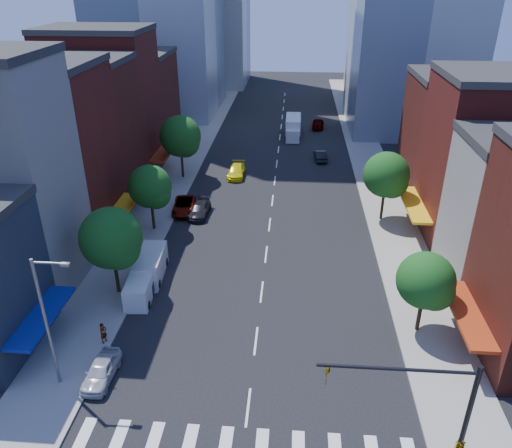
{
  "coord_description": "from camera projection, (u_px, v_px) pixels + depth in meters",
  "views": [
    {
      "loc": [
        2.14,
        -21.41,
        23.3
      ],
      "look_at": [
        -0.64,
        14.28,
        5.0
      ],
      "focal_mm": 35.0,
      "sensor_mm": 36.0,
      "label": 1
    }
  ],
  "objects": [
    {
      "name": "sidewalk_left",
      "position": [
        182.0,
        166.0,
        66.1
      ],
      "size": [
        5.0,
        120.0,
        0.15
      ],
      "primitive_type": "cube",
      "color": "gray",
      "rests_on": "ground"
    },
    {
      "name": "pedestrian_far",
      "position": [
        132.0,
        249.0,
        44.4
      ],
      "size": [
        1.08,
        1.16,
        1.9
      ],
      "primitive_type": "imported",
      "rotation": [
        0.0,
        0.0,
        -2.1
      ],
      "color": "#999999",
      "rests_on": "sidewalk_left"
    },
    {
      "name": "tree_right_near",
      "position": [
        428.0,
        283.0,
        34.08
      ],
      "size": [
        4.0,
        4.0,
        6.2
      ],
      "color": "black",
      "rests_on": "sidewalk_right"
    },
    {
      "name": "parked_car_second",
      "position": [
        147.0,
        280.0,
        40.61
      ],
      "size": [
        1.61,
        4.44,
        1.45
      ],
      "primitive_type": "imported",
      "rotation": [
        0.0,
        0.0,
        0.02
      ],
      "color": "black",
      "rests_on": "ground"
    },
    {
      "name": "bldg_left_4",
      "position": [
        104.0,
        106.0,
        60.64
      ],
      "size": [
        12.0,
        9.0,
        17.0
      ],
      "primitive_type": "cube",
      "color": "#591715",
      "rests_on": "ground"
    },
    {
      "name": "tree_left_far",
      "position": [
        182.0,
        138.0,
        60.07
      ],
      "size": [
        5.0,
        5.0,
        7.75
      ],
      "color": "black",
      "rests_on": "sidewalk_left"
    },
    {
      "name": "sidewalk_right",
      "position": [
        373.0,
        171.0,
        64.37
      ],
      "size": [
        5.0,
        120.0,
        0.15
      ],
      "primitive_type": "cube",
      "color": "gray",
      "rests_on": "ground"
    },
    {
      "name": "box_truck",
      "position": [
        293.0,
        128.0,
        77.32
      ],
      "size": [
        2.35,
        7.43,
        2.99
      ],
      "rotation": [
        0.0,
        0.0,
        -0.0
      ],
      "color": "silver",
      "rests_on": "ground"
    },
    {
      "name": "pedestrian_near",
      "position": [
        103.0,
        333.0,
        34.43
      ],
      "size": [
        0.58,
        0.67,
        1.56
      ],
      "primitive_type": "imported",
      "rotation": [
        0.0,
        0.0,
        1.14
      ],
      "color": "#999999",
      "rests_on": "sidewalk_left"
    },
    {
      "name": "parked_car_front",
      "position": [
        101.0,
        370.0,
        31.56
      ],
      "size": [
        1.71,
        3.99,
        1.35
      ],
      "primitive_type": "imported",
      "rotation": [
        0.0,
        0.0,
        -0.03
      ],
      "color": "#B9BABE",
      "rests_on": "ground"
    },
    {
      "name": "taxi",
      "position": [
        237.0,
        171.0,
        62.7
      ],
      "size": [
        2.08,
        4.88,
        1.4
      ],
      "primitive_type": "imported",
      "rotation": [
        0.0,
        0.0,
        -0.03
      ],
      "color": "yellow",
      "rests_on": "ground"
    },
    {
      "name": "parked_car_third",
      "position": [
        184.0,
        206.0,
        53.52
      ],
      "size": [
        2.74,
        5.08,
        1.36
      ],
      "primitive_type": "imported",
      "rotation": [
        0.0,
        0.0,
        0.1
      ],
      "color": "#999999",
      "rests_on": "ground"
    },
    {
      "name": "streetlight",
      "position": [
        48.0,
        316.0,
        29.07
      ],
      "size": [
        2.25,
        0.25,
        9.0
      ],
      "color": "slate",
      "rests_on": "sidewalk_left"
    },
    {
      "name": "tree_right_far",
      "position": [
        388.0,
        177.0,
        49.75
      ],
      "size": [
        4.6,
        4.6,
        7.2
      ],
      "color": "black",
      "rests_on": "sidewalk_right"
    },
    {
      "name": "traffic_signal",
      "position": [
        451.0,
        431.0,
        23.19
      ],
      "size": [
        7.24,
        2.24,
        8.0
      ],
      "color": "black",
      "rests_on": "sidewalk_right"
    },
    {
      "name": "bldg_left_3",
      "position": [
        78.0,
        134.0,
        53.55
      ],
      "size": [
        12.0,
        8.0,
        15.0
      ],
      "primitive_type": "cube",
      "color": "#4F1B13",
      "rests_on": "ground"
    },
    {
      "name": "ground",
      "position": [
        248.0,
        407.0,
        29.76
      ],
      "size": [
        220.0,
        220.0,
        0.0
      ],
      "primitive_type": "plane",
      "color": "black",
      "rests_on": "ground"
    },
    {
      "name": "bldg_right_3",
      "position": [
        463.0,
        139.0,
        55.53
      ],
      "size": [
        12.0,
        10.0,
        13.0
      ],
      "primitive_type": "cube",
      "color": "#4F1B13",
      "rests_on": "ground"
    },
    {
      "name": "traffic_car_oncoming",
      "position": [
        320.0,
        155.0,
        68.04
      ],
      "size": [
        1.82,
        4.24,
        1.36
      ],
      "primitive_type": "imported",
      "rotation": [
        0.0,
        0.0,
        3.24
      ],
      "color": "black",
      "rests_on": "ground"
    },
    {
      "name": "bldg_right_2",
      "position": [
        497.0,
        161.0,
        46.2
      ],
      "size": [
        12.0,
        10.0,
        15.0
      ],
      "primitive_type": "cube",
      "color": "#591715",
      "rests_on": "ground"
    },
    {
      "name": "tree_left_mid",
      "position": [
        151.0,
        188.0,
        47.95
      ],
      "size": [
        4.2,
        4.2,
        6.65
      ],
      "color": "black",
      "rests_on": "sidewalk_left"
    },
    {
      "name": "cargo_van_near",
      "position": [
        140.0,
        288.0,
        39.26
      ],
      "size": [
        2.15,
        4.66,
        1.93
      ],
      "rotation": [
        0.0,
        0.0,
        0.07
      ],
      "color": "silver",
      "rests_on": "ground"
    },
    {
      "name": "parked_car_rear",
      "position": [
        200.0,
        210.0,
        52.72
      ],
      "size": [
        2.04,
        4.61,
        1.31
      ],
      "primitive_type": "imported",
      "rotation": [
        0.0,
        0.0,
        -0.04
      ],
      "color": "black",
      "rests_on": "ground"
    },
    {
      "name": "traffic_car_far",
      "position": [
        318.0,
        123.0,
        81.85
      ],
      "size": [
        2.18,
        4.74,
        1.58
      ],
      "primitive_type": "imported",
      "rotation": [
        0.0,
        0.0,
        3.07
      ],
      "color": "#999999",
      "rests_on": "ground"
    },
    {
      "name": "bldg_left_5",
      "position": [
        130.0,
        104.0,
        69.98
      ],
      "size": [
        12.0,
        10.0,
        13.0
      ],
      "primitive_type": "cube",
      "color": "#4F1B13",
      "rests_on": "ground"
    },
    {
      "name": "bldg_left_2",
      "position": [
        41.0,
        156.0,
        45.77
      ],
      "size": [
        12.0,
        9.0,
        16.0
      ],
      "primitive_type": "cube",
      "color": "#591715",
      "rests_on": "ground"
    },
    {
      "name": "tree_left_near",
      "position": [
        113.0,
        241.0,
        38.03
      ],
      "size": [
        4.8,
        4.8,
        7.3
      ],
      "color": "black",
      "rests_on": "sidewalk_left"
    },
    {
      "name": "cargo_van_far",
      "position": [
        150.0,
        266.0,
        41.9
      ],
      "size": [
        2.32,
        5.15,
        2.14
      ],
      "rotation": [
        0.0,
        0.0,
        0.06
      ],
      "color": "silver",
      "rests_on": "ground"
    }
  ]
}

